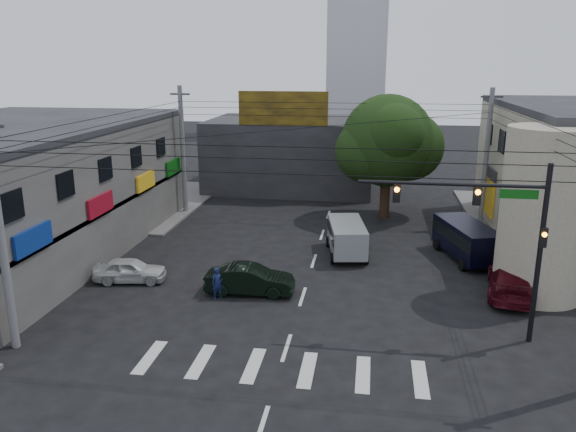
% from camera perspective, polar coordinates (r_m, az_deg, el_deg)
% --- Properties ---
extents(ground, '(160.00, 160.00, 0.00)m').
position_cam_1_polar(ground, '(25.14, 0.91, -10.00)').
color(ground, black).
rests_on(ground, ground).
extents(sidewalk_far_left, '(16.00, 16.00, 0.15)m').
position_cam_1_polar(sidewalk_far_left, '(46.88, -18.27, 1.41)').
color(sidewalk_far_left, '#514F4C').
rests_on(sidewalk_far_left, ground).
extents(building_left, '(14.00, 24.00, 7.00)m').
position_cam_1_polar(building_left, '(36.17, -27.16, 2.07)').
color(building_left, '#4D4A48').
rests_on(building_left, ground).
extents(corner_column, '(4.00, 4.00, 8.00)m').
position_cam_1_polar(corner_column, '(28.50, 24.62, 0.21)').
color(corner_column, gray).
rests_on(corner_column, ground).
extents(building_far, '(14.00, 10.00, 6.00)m').
position_cam_1_polar(building_far, '(49.63, 0.41, 6.38)').
color(building_far, '#232326').
rests_on(building_far, ground).
extents(billboard, '(7.00, 0.30, 2.60)m').
position_cam_1_polar(billboard, '(44.31, -0.50, 10.89)').
color(billboard, olive).
rests_on(billboard, building_far).
extents(street_tree, '(6.40, 6.40, 8.70)m').
position_cam_1_polar(street_tree, '(39.87, 10.07, 7.51)').
color(street_tree, black).
rests_on(street_tree, ground).
extents(traffic_gantry, '(7.10, 0.35, 7.20)m').
position_cam_1_polar(traffic_gantry, '(22.82, 20.47, -0.71)').
color(traffic_gantry, black).
rests_on(traffic_gantry, ground).
extents(utility_pole_near_left, '(0.32, 0.32, 9.20)m').
position_cam_1_polar(utility_pole_near_left, '(23.36, -27.18, -1.69)').
color(utility_pole_near_left, '#59595B').
rests_on(utility_pole_near_left, ground).
extents(utility_pole_far_left, '(0.32, 0.32, 9.20)m').
position_cam_1_polar(utility_pole_far_left, '(41.28, -10.64, 6.52)').
color(utility_pole_far_left, '#59595B').
rests_on(utility_pole_far_left, ground).
extents(utility_pole_far_right, '(0.32, 0.32, 9.20)m').
position_cam_1_polar(utility_pole_far_right, '(39.71, 19.49, 5.56)').
color(utility_pole_far_right, '#59595B').
rests_on(utility_pole_far_right, ground).
extents(dark_sedan, '(1.91, 4.40, 1.40)m').
position_cam_1_polar(dark_sedan, '(27.11, -3.89, -6.47)').
color(dark_sedan, black).
rests_on(dark_sedan, ground).
extents(white_compact, '(2.58, 4.05, 1.23)m').
position_cam_1_polar(white_compact, '(29.59, -15.76, -5.30)').
color(white_compact, '#BCBCB8').
rests_on(white_compact, ground).
extents(maroon_sedan, '(3.95, 5.85, 1.48)m').
position_cam_1_polar(maroon_sedan, '(28.89, 21.70, -6.09)').
color(maroon_sedan, '#3F0911').
rests_on(maroon_sedan, ground).
extents(silver_minivan, '(5.04, 3.29, 1.91)m').
position_cam_1_polar(silver_minivan, '(32.39, 5.98, -2.34)').
color(silver_minivan, '#9B9FA3').
rests_on(silver_minivan, ground).
extents(navy_van, '(6.19, 4.74, 2.05)m').
position_cam_1_polar(navy_van, '(33.09, 17.67, -2.50)').
color(navy_van, black).
rests_on(navy_van, ground).
extents(traffic_officer, '(0.89, 0.86, 1.54)m').
position_cam_1_polar(traffic_officer, '(26.63, -7.16, -6.81)').
color(traffic_officer, '#131B43').
rests_on(traffic_officer, ground).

